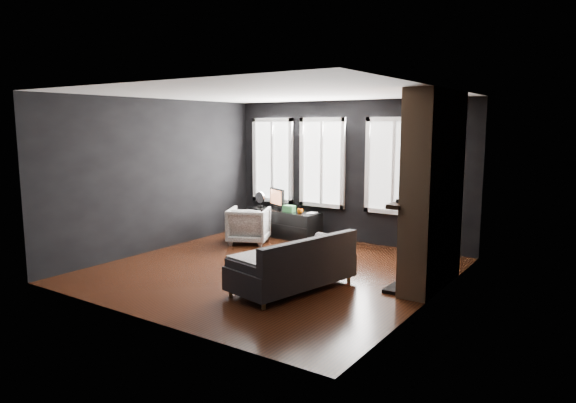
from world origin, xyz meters
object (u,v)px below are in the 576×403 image
Objects in this scene: media_console at (285,223)px; mantel_vase at (427,188)px; mug at (300,210)px; monitor at (277,197)px; book at (309,208)px; sofa at (292,261)px; armchair at (249,223)px.

mantel_vase reaches higher than media_console.
mantel_vase is at bearing -10.83° from media_console.
media_console is at bearing 163.11° from mug.
media_console is at bearing 12.12° from monitor.
media_console is 0.69m from book.
media_console is 0.58m from mug.
monitor is at bearing 141.33° from sofa.
sofa is 3.03m from book.
book is (0.81, -0.08, -0.14)m from monitor.
media_console is 2.90× the size of monitor.
mug is (0.72, 0.69, 0.22)m from armchair.
armchair is at bearing 176.44° from mantel_vase.
mug is at bearing -135.23° from book.
mantel_vase is (2.67, -1.03, 0.68)m from book.
mantel_vase reaches higher than armchair.
monitor is at bearing 162.31° from mantel_vase.
armchair is (-2.24, 1.86, -0.01)m from sofa.
mantel_vase is at bearing 150.97° from armchair.
sofa is at bearing -62.37° from book.
armchair is 1.39× the size of monitor.
sofa is 3.31× the size of monitor.
mantel_vase is (2.79, -0.91, 0.72)m from mug.
media_console is 8.12× the size of mantel_vase.
armchair is at bearing -136.05° from mug.
media_console is at bearing 162.10° from mantel_vase.
book reaches higher than media_console.
monitor is 4.57× the size of mug.
sofa is 2.38× the size of armchair.
monitor reaches higher than mug.
book is (0.58, -0.02, 0.38)m from media_console.
book is at bearing 44.77° from mug.
sofa is at bearing -24.65° from monitor.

